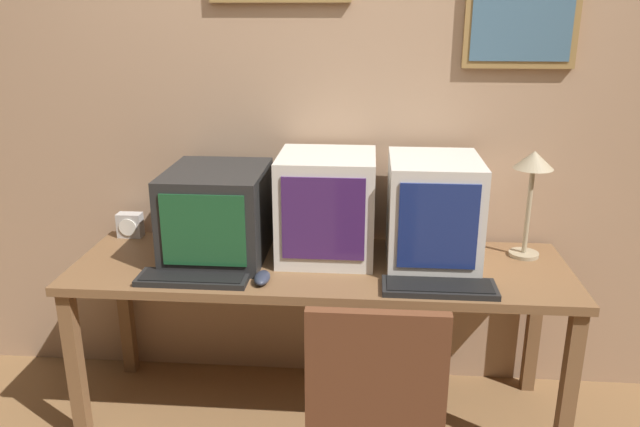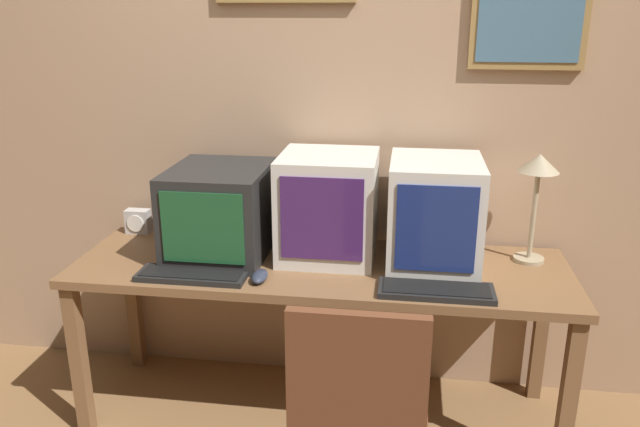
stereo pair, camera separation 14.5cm
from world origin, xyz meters
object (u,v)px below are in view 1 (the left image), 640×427
at_px(monitor_right, 433,211).
at_px(desk_lamp, 532,174).
at_px(monitor_center, 327,206).
at_px(desk_clock, 130,225).
at_px(keyboard_side, 439,287).
at_px(mouse_near_keyboard, 262,278).
at_px(monitor_left, 218,213).
at_px(keyboard_main, 193,278).

bearing_deg(monitor_right, desk_lamp, 13.30).
xyz_separation_m(monitor_center, desk_clock, (-0.91, 0.15, -0.16)).
relative_size(monitor_right, keyboard_side, 1.03).
bearing_deg(mouse_near_keyboard, monitor_center, 53.21).
distance_m(keyboard_side, desk_lamp, 0.64).
relative_size(monitor_left, mouse_near_keyboard, 3.95).
xyz_separation_m(monitor_left, mouse_near_keyboard, (0.23, -0.26, -0.17)).
distance_m(desk_clock, desk_lamp, 1.77).
height_order(monitor_center, keyboard_side, monitor_center).
distance_m(monitor_left, desk_clock, 0.51).
relative_size(monitor_center, desk_clock, 3.93).
distance_m(monitor_left, keyboard_side, 0.95).
height_order(keyboard_side, desk_lamp, desk_lamp).
relative_size(monitor_left, monitor_right, 1.08).
distance_m(mouse_near_keyboard, desk_clock, 0.82).
xyz_separation_m(mouse_near_keyboard, desk_lamp, (1.05, 0.36, 0.34)).
distance_m(keyboard_side, mouse_near_keyboard, 0.67).
relative_size(monitor_left, desk_clock, 4.25).
xyz_separation_m(monitor_left, monitor_center, (0.45, 0.04, 0.03)).
distance_m(monitor_center, desk_clock, 0.93).
distance_m(monitor_right, keyboard_side, 0.35).
relative_size(mouse_near_keyboard, desk_clock, 1.08).
bearing_deg(desk_lamp, keyboard_side, -136.26).
bearing_deg(monitor_center, desk_clock, 170.67).
bearing_deg(keyboard_main, monitor_center, 32.30).
bearing_deg(desk_lamp, mouse_near_keyboard, -161.35).
bearing_deg(monitor_left, monitor_right, 0.21).
xyz_separation_m(monitor_left, desk_lamp, (1.28, 0.10, 0.17)).
bearing_deg(desk_lamp, keyboard_main, -164.53).
bearing_deg(keyboard_side, mouse_near_keyboard, 178.56).
relative_size(monitor_right, mouse_near_keyboard, 3.65).
distance_m(monitor_center, monitor_right, 0.43).
xyz_separation_m(monitor_right, desk_clock, (-1.34, 0.19, -0.16)).
height_order(monitor_center, mouse_near_keyboard, monitor_center).
relative_size(monitor_left, keyboard_main, 1.10).
relative_size(keyboard_side, mouse_near_keyboard, 3.54).
distance_m(mouse_near_keyboard, desk_lamp, 1.16).
bearing_deg(desk_clock, monitor_left, -22.68).
xyz_separation_m(desk_clock, desk_lamp, (1.74, -0.09, 0.30)).
height_order(monitor_right, keyboard_main, monitor_right).
bearing_deg(desk_lamp, monitor_right, -166.70).
height_order(monitor_left, keyboard_main, monitor_left).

